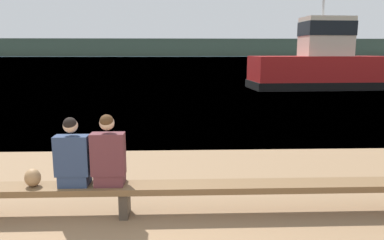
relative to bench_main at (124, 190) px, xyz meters
The scene contains 7 objects.
water_surface 123.45m from the bench_main, 90.16° to the left, with size 240.00×240.00×0.00m, color #5684A3.
far_shoreline 179.82m from the bench_main, 90.11° to the left, with size 600.00×12.00×8.18m, color #384233.
bench_main is the anchor object (origin of this frame).
person_left 0.83m from the bench_main, behind, with size 0.45×0.36×0.96m.
person_right 0.54m from the bench_main, behind, with size 0.45×0.36×0.99m.
shopping_bag 1.24m from the bench_main, behind, with size 0.21×0.21×0.25m.
tugboat_red 20.18m from the bench_main, 62.19° to the left, with size 8.36×3.76×6.94m.
Camera 1 is at (1.09, -2.70, 2.25)m, focal length 35.00 mm.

